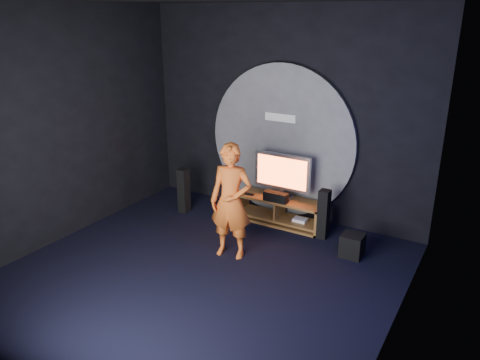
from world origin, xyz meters
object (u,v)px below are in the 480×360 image
(media_console, at_px, (280,212))
(subwoofer, at_px, (352,245))
(tv, at_px, (282,174))
(tower_speaker_left, at_px, (184,191))
(tower_speaker_right, at_px, (324,214))
(player, at_px, (231,202))

(media_console, distance_m, subwoofer, 1.48)
(tv, height_order, tower_speaker_left, tv)
(tv, distance_m, tower_speaker_left, 1.79)
(tower_speaker_right, bearing_deg, player, -128.22)
(media_console, xyz_separation_m, tower_speaker_left, (-1.67, -0.42, 0.20))
(tower_speaker_left, bearing_deg, subwoofer, -1.05)
(media_console, bearing_deg, tower_speaker_right, -9.19)
(media_console, distance_m, player, 1.49)
(tv, bearing_deg, media_console, -84.29)
(tower_speaker_left, bearing_deg, tv, 16.26)
(player, bearing_deg, tower_speaker_left, 138.25)
(tower_speaker_right, relative_size, subwoofer, 2.33)
(tower_speaker_left, height_order, subwoofer, tower_speaker_left)
(tv, distance_m, subwoofer, 1.66)
(tower_speaker_right, height_order, subwoofer, tower_speaker_right)
(tv, distance_m, tower_speaker_right, 0.96)
(tower_speaker_left, relative_size, subwoofer, 2.33)
(tv, height_order, tower_speaker_right, tv)
(subwoofer, xyz_separation_m, player, (-1.53, -0.86, 0.67))
(tower_speaker_right, xyz_separation_m, subwoofer, (0.59, -0.34, -0.23))
(media_console, distance_m, tower_speaker_left, 1.73)
(tower_speaker_left, distance_m, tower_speaker_right, 2.50)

